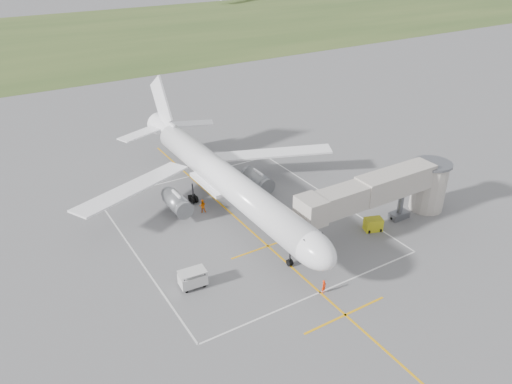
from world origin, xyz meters
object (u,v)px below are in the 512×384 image
gpu_unit (373,224)px  ramp_worker_nose (324,287)px  baggage_cart (193,279)px  ramp_worker_wing (202,206)px  jet_bridge (390,190)px  airliner (224,179)px

gpu_unit → ramp_worker_nose: 14.30m
ramp_worker_nose → baggage_cart: bearing=127.3°
ramp_worker_nose → ramp_worker_wing: 21.76m
gpu_unit → ramp_worker_nose: (-12.82, -6.33, -0.03)m
jet_bridge → baggage_cart: 26.80m
jet_bridge → gpu_unit: size_ratio=9.33×
jet_bridge → ramp_worker_nose: jet_bridge is taller
gpu_unit → ramp_worker_nose: gpu_unit is taller
gpu_unit → ramp_worker_wing: size_ratio=1.34×
baggage_cart → jet_bridge: bearing=1.7°
jet_bridge → gpu_unit: jet_bridge is taller
jet_bridge → gpu_unit: bearing=-171.9°
gpu_unit → jet_bridge: bearing=27.6°
ramp_worker_wing → ramp_worker_nose: bearing=121.6°
baggage_cart → airliner: bearing=54.7°
ramp_worker_nose → gpu_unit: bearing=9.4°
gpu_unit → baggage_cart: size_ratio=0.85×
airliner → jet_bridge: bearing=-42.2°
jet_bridge → baggage_cart: size_ratio=7.96×
baggage_cart → ramp_worker_nose: (11.08, -8.01, -0.23)m
baggage_cart → ramp_worker_wing: bearing=64.7°
jet_bridge → ramp_worker_wing: 24.20m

